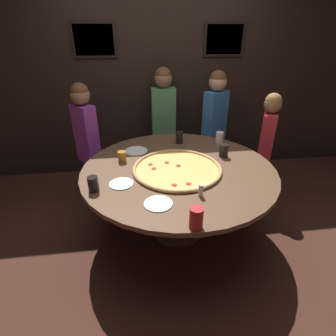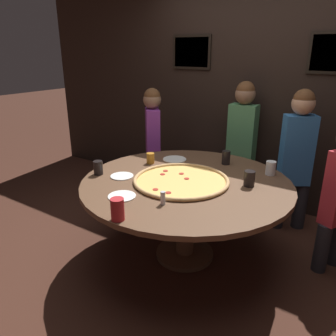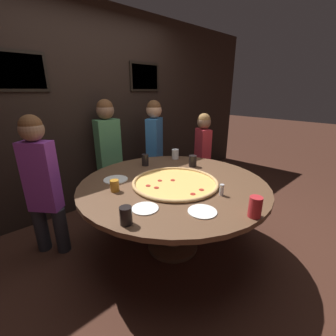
{
  "view_description": "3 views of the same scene",
  "coord_description": "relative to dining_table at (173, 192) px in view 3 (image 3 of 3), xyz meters",
  "views": [
    {
      "loc": [
        -0.37,
        -2.1,
        1.86
      ],
      "look_at": [
        -0.11,
        -0.11,
        0.8
      ],
      "focal_mm": 28.0,
      "sensor_mm": 36.0,
      "label": 1
    },
    {
      "loc": [
        1.29,
        -2.22,
        1.78
      ],
      "look_at": [
        -0.11,
        -0.11,
        0.86
      ],
      "focal_mm": 35.0,
      "sensor_mm": 36.0,
      "label": 2
    },
    {
      "loc": [
        -1.38,
        -1.42,
        1.57
      ],
      "look_at": [
        -0.04,
        0.03,
        0.88
      ],
      "focal_mm": 24.0,
      "sensor_mm": 36.0,
      "label": 3
    }
  ],
  "objects": [
    {
      "name": "ground_plane",
      "position": [
        0.0,
        0.0,
        -0.63
      ],
      "size": [
        24.0,
        24.0,
        0.0
      ],
      "primitive_type": "plane",
      "color": "#422319"
    },
    {
      "name": "back_wall",
      "position": [
        0.0,
        1.48,
        0.68
      ],
      "size": [
        6.4,
        0.08,
        2.6
      ],
      "color": "black",
      "rests_on": "ground_plane"
    },
    {
      "name": "dining_table",
      "position": [
        0.0,
        0.0,
        0.0
      ],
      "size": [
        1.77,
        1.77,
        0.74
      ],
      "color": "brown",
      "rests_on": "ground_plane"
    },
    {
      "name": "giant_pizza",
      "position": [
        -0.02,
        -0.05,
        0.13
      ],
      "size": [
        0.8,
        0.8,
        0.03
      ],
      "color": "#EAB75B",
      "rests_on": "dining_table"
    },
    {
      "name": "drink_cup_front_edge",
      "position": [
        -0.02,
        -0.83,
        0.19
      ],
      "size": [
        0.09,
        0.09,
        0.15
      ],
      "primitive_type": "cylinder",
      "color": "#B22328",
      "rests_on": "dining_table"
    },
    {
      "name": "drink_cup_far_right",
      "position": [
        0.55,
        0.53,
        0.17
      ],
      "size": [
        0.09,
        0.09,
        0.12
      ],
      "primitive_type": "cylinder",
      "color": "white",
      "rests_on": "dining_table"
    },
    {
      "name": "drink_cup_near_left",
      "position": [
        0.1,
        0.57,
        0.18
      ],
      "size": [
        0.08,
        0.08,
        0.13
      ],
      "primitive_type": "cylinder",
      "color": "black",
      "rests_on": "dining_table"
    },
    {
      "name": "drink_cup_far_left",
      "position": [
        -0.72,
        -0.3,
        0.17
      ],
      "size": [
        0.08,
        0.08,
        0.12
      ],
      "primitive_type": "cylinder",
      "color": "black",
      "rests_on": "dining_table"
    },
    {
      "name": "drink_cup_by_shaker",
      "position": [
        0.48,
        0.18,
        0.18
      ],
      "size": [
        0.09,
        0.09,
        0.13
      ],
      "primitive_type": "cylinder",
      "color": "black",
      "rests_on": "dining_table"
    },
    {
      "name": "drink_cup_centre_back",
      "position": [
        -0.52,
        0.19,
        0.16
      ],
      "size": [
        0.08,
        0.08,
        0.1
      ],
      "primitive_type": "cylinder",
      "color": "#BC7A23",
      "rests_on": "dining_table"
    },
    {
      "name": "white_plate_near_front",
      "position": [
        -0.51,
        -0.23,
        0.12
      ],
      "size": [
        0.2,
        0.2,
        0.01
      ],
      "primitive_type": "cylinder",
      "color": "white",
      "rests_on": "dining_table"
    },
    {
      "name": "white_plate_right_side",
      "position": [
        -0.38,
        0.41,
        0.12
      ],
      "size": [
        0.23,
        0.23,
        0.01
      ],
      "primitive_type": "cylinder",
      "color": "white",
      "rests_on": "dining_table"
    },
    {
      "name": "white_plate_far_back",
      "position": [
        -0.24,
        -0.55,
        0.12
      ],
      "size": [
        0.21,
        0.21,
        0.01
      ],
      "primitive_type": "cylinder",
      "color": "white",
      "rests_on": "dining_table"
    },
    {
      "name": "condiment_shaker",
      "position": [
        0.09,
        -0.48,
        0.16
      ],
      "size": [
        0.04,
        0.04,
        0.1
      ],
      "color": "silver",
      "rests_on": "dining_table"
    },
    {
      "name": "diner_far_right",
      "position": [
        -0.0,
        1.23,
        0.2
      ],
      "size": [
        0.36,
        0.22,
        1.47
      ],
      "rotation": [
        0.0,
        0.0,
        3.14
      ],
      "color": "#232328",
      "rests_on": "ground_plane"
    },
    {
      "name": "diner_side_left",
      "position": [
        1.11,
        0.54,
        0.09
      ],
      "size": [
        0.24,
        0.33,
        1.27
      ],
      "rotation": [
        0.0,
        0.0,
        -2.02
      ],
      "color": "#232328",
      "rests_on": "ground_plane"
    },
    {
      "name": "diner_centre_back",
      "position": [
        0.64,
        1.05,
        0.19
      ],
      "size": [
        0.37,
        0.3,
        1.44
      ],
      "rotation": [
        0.0,
        0.0,
        -2.59
      ],
      "color": "#232328",
      "rests_on": "ground_plane"
    },
    {
      "name": "diner_side_right",
      "position": [
        -0.93,
        0.8,
        0.15
      ],
      "size": [
        0.32,
        0.34,
        1.38
      ],
      "rotation": [
        0.0,
        0.0,
        2.28
      ],
      "color": "#232328",
      "rests_on": "ground_plane"
    }
  ]
}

